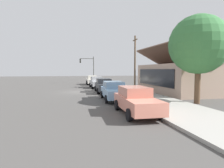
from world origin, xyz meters
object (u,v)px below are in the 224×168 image
at_px(car_skyblue, 114,91).
at_px(shade_tree, 199,45).
at_px(car_coral, 136,100).
at_px(car_ivory, 92,80).
at_px(car_charcoal, 104,85).
at_px(utility_pole_wooden, 135,61).
at_px(traffic_light_main, 88,65).
at_px(car_silver, 97,82).
at_px(fire_hydrant_red, 128,93).

bearing_deg(car_skyblue, shade_tree, 65.27).
height_order(car_skyblue, car_coral, same).
xyz_separation_m(car_ivory, car_charcoal, (12.34, 0.01, -0.00)).
xyz_separation_m(car_ivory, car_skyblue, (18.37, -0.15, 0.00)).
xyz_separation_m(car_ivory, utility_pole_wooden, (7.48, 5.41, 3.11)).
xyz_separation_m(traffic_light_main, utility_pole_wooden, (11.79, 5.66, 0.44)).
bearing_deg(car_silver, utility_pole_wooden, 77.56).
bearing_deg(shade_tree, car_skyblue, -117.60).
bearing_deg(traffic_light_main, car_coral, 0.37).
xyz_separation_m(car_coral, fire_hydrant_red, (-6.53, 1.48, -0.32)).
bearing_deg(car_skyblue, traffic_light_main, -176.89).
distance_m(car_coral, utility_pole_wooden, 17.58).
bearing_deg(fire_hydrant_red, car_coral, -12.77).
distance_m(car_silver, car_skyblue, 12.11).
bearing_deg(fire_hydrant_red, car_skyblue, -57.19).
relative_size(utility_pole_wooden, fire_hydrant_red, 10.56).
bearing_deg(car_charcoal, shade_tree, 34.60).
distance_m(car_ivory, traffic_light_main, 5.08).
relative_size(car_skyblue, fire_hydrant_red, 6.98).
relative_size(car_ivory, car_coral, 1.03).
xyz_separation_m(car_coral, utility_pole_wooden, (-16.41, 5.48, 3.11)).
xyz_separation_m(car_silver, traffic_light_main, (-10.57, -0.25, 2.68)).
xyz_separation_m(car_silver, shade_tree, (15.19, 5.74, 3.71)).
xyz_separation_m(car_skyblue, car_coral, (5.52, 0.08, -0.00)).
distance_m(car_charcoal, shade_tree, 11.38).
bearing_deg(car_ivory, car_coral, 2.32).
bearing_deg(car_silver, traffic_light_main, -178.38).
relative_size(car_charcoal, traffic_light_main, 0.93).
bearing_deg(car_charcoal, traffic_light_main, -176.70).
height_order(car_coral, utility_pole_wooden, utility_pole_wooden).
relative_size(car_skyblue, car_coral, 1.05).
bearing_deg(car_charcoal, utility_pole_wooden, 134.39).
xyz_separation_m(car_charcoal, fire_hydrant_red, (5.02, 1.40, -0.32)).
height_order(car_charcoal, fire_hydrant_red, car_charcoal).
height_order(car_ivory, car_skyblue, same).
bearing_deg(car_charcoal, car_ivory, -177.56).
bearing_deg(shade_tree, traffic_light_main, -166.90).
height_order(car_ivory, car_charcoal, same).
xyz_separation_m(car_charcoal, utility_pole_wooden, (-4.86, 5.40, 3.11)).
bearing_deg(car_coral, car_charcoal, -179.18).
bearing_deg(car_coral, fire_hydrant_red, 168.44).
height_order(car_charcoal, car_coral, same).
bearing_deg(shade_tree, car_coral, -67.22).
height_order(shade_tree, fire_hydrant_red, shade_tree).
bearing_deg(car_charcoal, car_coral, 2.03).
xyz_separation_m(car_charcoal, car_coral, (11.55, -0.08, -0.00)).
height_order(car_skyblue, utility_pole_wooden, utility_pole_wooden).
relative_size(car_ivory, traffic_light_main, 0.94).
relative_size(car_charcoal, shade_tree, 0.71).
bearing_deg(traffic_light_main, car_ivory, 3.35).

